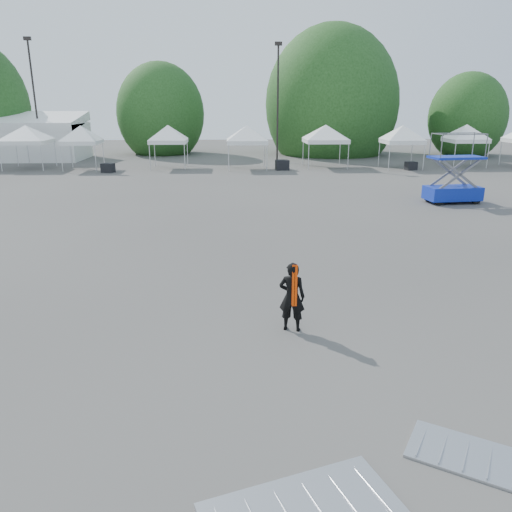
{
  "coord_description": "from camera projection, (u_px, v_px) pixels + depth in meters",
  "views": [
    {
      "loc": [
        -1.07,
        -12.25,
        4.99
      ],
      "look_at": [
        -0.47,
        -0.28,
        1.3
      ],
      "focal_mm": 35.0,
      "sensor_mm": 36.0,
      "label": 1
    }
  ],
  "objects": [
    {
      "name": "barrier_left",
      "position": [
        303.0,
        512.0,
        6.3
      ],
      "size": [
        2.78,
        1.98,
        0.08
      ],
      "rotation": [
        0.0,
        0.0,
        0.32
      ],
      "color": "#A7A9AF",
      "rests_on": "ground"
    },
    {
      "name": "tree_far_e",
      "position": [
        467.0,
        117.0,
        48.52
      ],
      "size": [
        3.84,
        3.84,
        5.84
      ],
      "color": "#382314",
      "rests_on": "ground"
    },
    {
      "name": "crate_mid",
      "position": [
        282.0,
        165.0,
        38.51
      ],
      "size": [
        1.06,
        0.86,
        0.77
      ],
      "primitive_type": "cube",
      "rotation": [
        0.0,
        0.0,
        0.1
      ],
      "color": "black",
      "rests_on": "ground"
    },
    {
      "name": "tent_f",
      "position": [
        326.0,
        128.0,
        39.47
      ],
      "size": [
        4.66,
        4.66,
        3.88
      ],
      "color": "silver",
      "rests_on": "ground"
    },
    {
      "name": "crate_west",
      "position": [
        108.0,
        168.0,
        37.12
      ],
      "size": [
        1.04,
        0.92,
        0.67
      ],
      "primitive_type": "cube",
      "rotation": [
        0.0,
        0.0,
        -0.34
      ],
      "color": "black",
      "rests_on": "ground"
    },
    {
      "name": "tree_mid_w",
      "position": [
        161.0,
        114.0,
        49.86
      ],
      "size": [
        4.16,
        4.16,
        6.33
      ],
      "color": "#382314",
      "rests_on": "ground"
    },
    {
      "name": "tent_c",
      "position": [
        80.0,
        129.0,
        37.95
      ],
      "size": [
        3.83,
        3.83,
        3.88
      ],
      "color": "silver",
      "rests_on": "ground"
    },
    {
      "name": "scissor_lift",
      "position": [
        455.0,
        168.0,
        25.47
      ],
      "size": [
        2.86,
        1.65,
        3.52
      ],
      "rotation": [
        0.0,
        0.0,
        0.11
      ],
      "color": "#0B0D9A",
      "rests_on": "ground"
    },
    {
      "name": "tent_b",
      "position": [
        25.0,
        129.0,
        38.51
      ],
      "size": [
        4.64,
        4.64,
        3.88
      ],
      "color": "silver",
      "rests_on": "ground"
    },
    {
      "name": "tent_h",
      "position": [
        467.0,
        128.0,
        39.95
      ],
      "size": [
        4.08,
        4.08,
        3.88
      ],
      "color": "silver",
      "rests_on": "ground"
    },
    {
      "name": "tent_d",
      "position": [
        168.0,
        129.0,
        38.94
      ],
      "size": [
        4.05,
        4.05,
        3.88
      ],
      "color": "silver",
      "rests_on": "ground"
    },
    {
      "name": "ground",
      "position": [
        273.0,
        299.0,
        13.22
      ],
      "size": [
        120.0,
        120.0,
        0.0
      ],
      "primitive_type": "plane",
      "color": "#474442",
      "rests_on": "ground"
    },
    {
      "name": "tree_mid_e",
      "position": [
        331.0,
        104.0,
        49.45
      ],
      "size": [
        5.12,
        5.12,
        7.79
      ],
      "color": "#382314",
      "rests_on": "ground"
    },
    {
      "name": "light_pole_west",
      "position": [
        34.0,
        93.0,
        43.11
      ],
      "size": [
        0.6,
        0.25,
        10.3
      ],
      "color": "black",
      "rests_on": "ground"
    },
    {
      "name": "tent_g",
      "position": [
        403.0,
        129.0,
        38.72
      ],
      "size": [
        4.09,
        4.09,
        3.88
      ],
      "color": "silver",
      "rests_on": "ground"
    },
    {
      "name": "light_pole_east",
      "position": [
        278.0,
        96.0,
        42.28
      ],
      "size": [
        0.6,
        0.25,
        9.8
      ],
      "color": "black",
      "rests_on": "ground"
    },
    {
      "name": "tent_e",
      "position": [
        247.0,
        129.0,
        38.45
      ],
      "size": [
        4.37,
        4.37,
        3.88
      ],
      "color": "silver",
      "rests_on": "ground"
    },
    {
      "name": "barrier_mid",
      "position": [
        478.0,
        458.0,
        7.28
      ],
      "size": [
        2.16,
        1.86,
        0.06
      ],
      "rotation": [
        0.0,
        0.0,
        -0.56
      ],
      "color": "#A7A9AF",
      "rests_on": "ground"
    },
    {
      "name": "man",
      "position": [
        292.0,
        297.0,
        11.23
      ],
      "size": [
        0.67,
        0.52,
        1.62
      ],
      "rotation": [
        0.0,
        0.0,
        2.89
      ],
      "color": "black",
      "rests_on": "ground"
    },
    {
      "name": "crate_east",
      "position": [
        411.0,
        166.0,
        38.51
      ],
      "size": [
        0.95,
        0.82,
        0.63
      ],
      "primitive_type": "cube",
      "rotation": [
        0.0,
        0.0,
        0.26
      ],
      "color": "black",
      "rests_on": "ground"
    }
  ]
}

